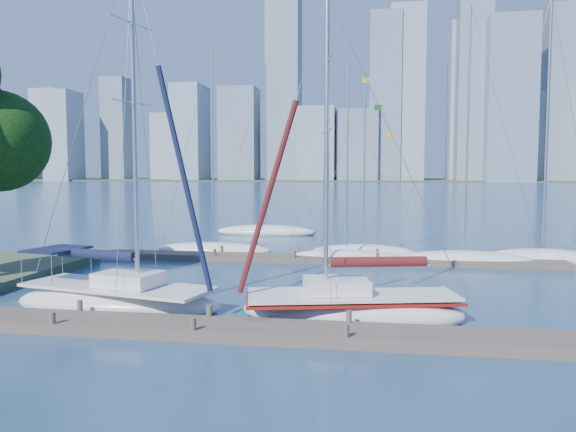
# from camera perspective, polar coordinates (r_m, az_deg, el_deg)

# --- Properties ---
(ground) EXTENTS (700.00, 700.00, 0.00)m
(ground) POSITION_cam_1_polar(r_m,az_deg,el_deg) (19.96, -8.75, -11.78)
(ground) COLOR navy
(ground) RESTS_ON ground
(near_dock) EXTENTS (26.00, 2.00, 0.40)m
(near_dock) POSITION_cam_1_polar(r_m,az_deg,el_deg) (19.90, -8.76, -11.22)
(near_dock) COLOR #50443B
(near_dock) RESTS_ON ground
(far_dock) EXTENTS (30.00, 1.80, 0.36)m
(far_dock) POSITION_cam_1_polar(r_m,az_deg,el_deg) (34.87, 2.46, -4.36)
(far_dock) COLOR #50443B
(far_dock) RESTS_ON ground
(far_shore) EXTENTS (800.00, 100.00, 1.50)m
(far_shore) POSITION_cam_1_polar(r_m,az_deg,el_deg) (338.33, 7.97, 3.59)
(far_shore) COLOR #38472D
(far_shore) RESTS_ON ground
(sailboat_navy) EXTENTS (9.01, 4.67, 14.75)m
(sailboat_navy) POSITION_cam_1_polar(r_m,az_deg,el_deg) (23.79, -16.97, -6.38)
(sailboat_navy) COLOR silver
(sailboat_navy) RESTS_ON ground
(sailboat_maroon) EXTENTS (8.87, 4.59, 12.65)m
(sailboat_maroon) POSITION_cam_1_polar(r_m,az_deg,el_deg) (21.59, 6.43, -7.85)
(sailboat_maroon) COLOR silver
(sailboat_maroon) RESTS_ON ground
(bg_boat_1) EXTENTS (8.35, 3.94, 14.35)m
(bg_boat_1) POSITION_cam_1_polar(r_m,az_deg,el_deg) (38.96, -7.55, -3.33)
(bg_boat_1) COLOR silver
(bg_boat_1) RESTS_ON ground
(bg_boat_2) EXTENTS (7.31, 3.37, 12.47)m
(bg_boat_2) POSITION_cam_1_polar(r_m,az_deg,el_deg) (35.32, 5.97, -4.15)
(bg_boat_2) COLOR silver
(bg_boat_2) RESTS_ON ground
(bg_boat_3) EXTENTS (7.24, 3.91, 12.24)m
(bg_boat_3) POSITION_cam_1_polar(r_m,az_deg,el_deg) (37.63, 7.67, -3.62)
(bg_boat_3) COLOR silver
(bg_boat_3) RESTS_ON ground
(bg_boat_4) EXTENTS (8.34, 2.67, 15.71)m
(bg_boat_4) POSITION_cam_1_polar(r_m,az_deg,el_deg) (35.64, 17.48, -4.19)
(bg_boat_4) COLOR silver
(bg_boat_4) RESTS_ON ground
(bg_boat_5) EXTENTS (7.59, 4.62, 16.49)m
(bg_boat_5) POSITION_cam_1_polar(r_m,az_deg,el_deg) (37.95, 24.41, -3.82)
(bg_boat_5) COLOR silver
(bg_boat_5) RESTS_ON ground
(bg_boat_6) EXTENTS (9.18, 4.02, 15.26)m
(bg_boat_6) POSITION_cam_1_polar(r_m,az_deg,el_deg) (49.77, -2.26, -1.54)
(bg_boat_6) COLOR silver
(bg_boat_6) RESTS_ON ground
(skyline) EXTENTS (503.56, 51.31, 124.97)m
(skyline) POSITION_cam_1_polar(r_m,az_deg,el_deg) (310.46, 12.11, 10.31)
(skyline) COLOR #8195A7
(skyline) RESTS_ON ground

